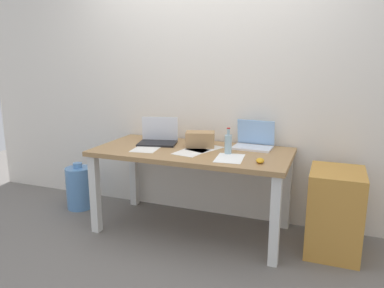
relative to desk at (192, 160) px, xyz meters
name	(u,v)px	position (x,y,z in m)	size (l,w,h in m)	color
ground_plane	(192,229)	(0.00, 0.00, -0.64)	(8.00, 8.00, 0.00)	slate
back_wall	(210,80)	(0.00, 0.46, 0.66)	(5.20, 0.08, 2.60)	silver
desk	(192,160)	(0.00, 0.00, 0.00)	(1.67, 0.80, 0.74)	#A37A4C
laptop_left	(158,138)	(-0.38, 0.12, 0.14)	(0.38, 0.31, 0.23)	black
laptop_right	(254,142)	(0.48, 0.25, 0.15)	(0.34, 0.25, 0.24)	silver
beer_bottle	(228,144)	(0.32, -0.02, 0.18)	(0.06, 0.06, 0.22)	#99B7C1
computer_mouse	(260,161)	(0.62, -0.20, 0.11)	(0.06, 0.10, 0.03)	gold
cardboard_box	(200,139)	(0.03, 0.12, 0.16)	(0.25, 0.16, 0.14)	tan
paper_sheet_near_back	(205,148)	(0.09, 0.08, 0.10)	(0.21, 0.30, 0.00)	white
paper_sheet_center	(191,152)	(0.02, -0.08, 0.10)	(0.21, 0.30, 0.00)	white
paper_sheet_front_left	(147,148)	(-0.38, -0.11, 0.10)	(0.21, 0.30, 0.00)	white
paper_sheet_front_right	(230,158)	(0.38, -0.16, 0.10)	(0.21, 0.30, 0.00)	white
water_cooler_jug	(79,187)	(-1.25, 0.05, -0.42)	(0.26, 0.26, 0.48)	#598CC6
filing_cabinet	(335,212)	(1.18, 0.04, -0.31)	(0.40, 0.48, 0.67)	#C68938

